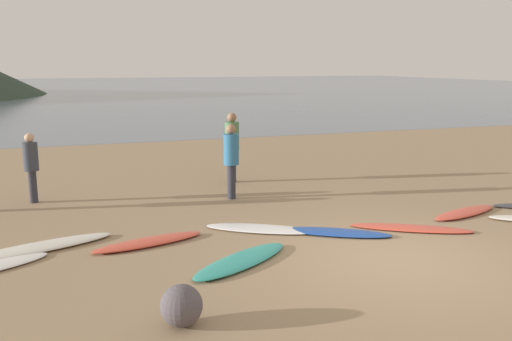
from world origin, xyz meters
name	(u,v)px	position (x,y,z in m)	size (l,w,h in m)	color
ground_plane	(224,162)	(0.00, 10.00, -0.10)	(120.00, 120.00, 0.20)	#997C5B
ocean_water	(102,88)	(0.00, 64.72, 0.00)	(140.00, 100.00, 0.01)	slate
surfboard_1	(37,247)	(-5.46, 2.41, 0.05)	(2.58, 0.55, 0.09)	silver
surfboard_2	(149,242)	(-3.65, 2.08, 0.05)	(2.01, 0.47, 0.09)	#D84C38
surfboard_3	(241,260)	(-2.42, 0.68, 0.05)	(2.10, 0.58, 0.09)	teal
surfboard_4	(261,229)	(-1.54, 2.20, 0.03)	(2.14, 0.57, 0.07)	white
surfboard_5	(335,232)	(-0.34, 1.53, 0.04)	(2.05, 0.51, 0.07)	#1E479E
surfboard_6	(411,228)	(1.14, 1.29, 0.03)	(2.28, 0.48, 0.06)	#D84C38
surfboard_7	(465,212)	(2.83, 1.83, 0.04)	(1.90, 0.47, 0.09)	#D84C38
person_0	(232,142)	(-0.79, 6.48, 1.08)	(0.37, 0.37, 1.83)	#2D2D38
person_1	(231,155)	(-1.34, 4.75, 1.02)	(0.35, 0.35, 1.73)	#2D2D38
person_2	(31,162)	(-5.65, 5.89, 0.93)	(0.32, 0.32, 1.57)	#2D2D38
beach_rock_near	(182,306)	(-3.74, -1.07, 0.26)	(0.51, 0.51, 0.51)	#534C51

